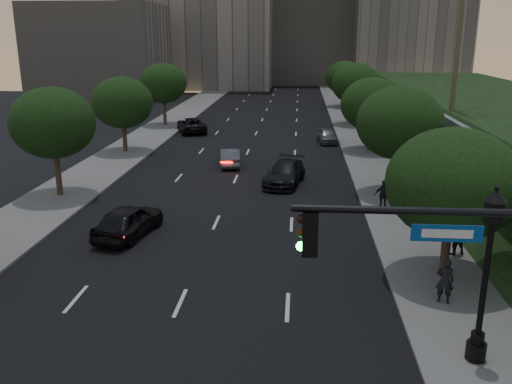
# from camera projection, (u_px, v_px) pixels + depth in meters

# --- Properties ---
(road_surface) EXTENTS (16.00, 140.00, 0.02)m
(road_surface) POSITION_uv_depth(u_px,v_px,m) (246.00, 157.00, 44.08)
(road_surface) COLOR black
(road_surface) RESTS_ON ground
(sidewalk_right) EXTENTS (4.50, 140.00, 0.15)m
(sidewalk_right) POSITION_uv_depth(u_px,v_px,m) (373.00, 159.00, 43.28)
(sidewalk_right) COLOR slate
(sidewalk_right) RESTS_ON ground
(sidewalk_left) EXTENTS (4.50, 140.00, 0.15)m
(sidewalk_left) POSITION_uv_depth(u_px,v_px,m) (123.00, 154.00, 44.84)
(sidewalk_left) COLOR slate
(sidewalk_left) RESTS_ON ground
(parapet_wall) EXTENTS (0.35, 90.00, 0.70)m
(parapet_wall) POSITION_uv_depth(u_px,v_px,m) (425.00, 109.00, 39.92)
(parapet_wall) COLOR slate
(parapet_wall) RESTS_ON embankment
(office_block_mid) EXTENTS (22.00, 18.00, 26.00)m
(office_block_mid) POSITION_uv_depth(u_px,v_px,m) (310.00, 17.00, 108.87)
(office_block_mid) COLOR gray
(office_block_mid) RESTS_ON ground
(office_block_filler) EXTENTS (18.00, 16.00, 14.00)m
(office_block_filler) POSITION_uv_depth(u_px,v_px,m) (101.00, 52.00, 82.36)
(office_block_filler) COLOR gray
(office_block_filler) RESTS_ON ground
(tree_right_a) EXTENTS (5.20, 5.20, 6.24)m
(tree_right_a) POSITION_uv_depth(u_px,v_px,m) (452.00, 184.00, 21.12)
(tree_right_a) COLOR #38281C
(tree_right_a) RESTS_ON ground
(tree_right_b) EXTENTS (5.20, 5.20, 6.74)m
(tree_right_b) POSITION_uv_depth(u_px,v_px,m) (400.00, 123.00, 32.46)
(tree_right_b) COLOR #38281C
(tree_right_b) RESTS_ON ground
(tree_right_c) EXTENTS (5.20, 5.20, 6.24)m
(tree_right_c) POSITION_uv_depth(u_px,v_px,m) (372.00, 104.00, 45.04)
(tree_right_c) COLOR #38281C
(tree_right_c) RESTS_ON ground
(tree_right_d) EXTENTS (5.20, 5.20, 6.74)m
(tree_right_d) POSITION_uv_depth(u_px,v_px,m) (356.00, 84.00, 58.30)
(tree_right_d) COLOR #38281C
(tree_right_d) RESTS_ON ground
(tree_right_e) EXTENTS (5.20, 5.20, 6.24)m
(tree_right_e) POSITION_uv_depth(u_px,v_px,m) (345.00, 78.00, 72.79)
(tree_right_e) COLOR #38281C
(tree_right_e) RESTS_ON ground
(tree_left_b) EXTENTS (5.00, 5.00, 6.71)m
(tree_left_b) POSITION_uv_depth(u_px,v_px,m) (53.00, 123.00, 32.10)
(tree_left_b) COLOR #38281C
(tree_left_b) RESTS_ON ground
(tree_left_c) EXTENTS (5.00, 5.00, 6.34)m
(tree_left_c) POSITION_uv_depth(u_px,v_px,m) (122.00, 103.00, 44.64)
(tree_left_c) COLOR #38281C
(tree_left_c) RESTS_ON ground
(tree_left_d) EXTENTS (5.00, 5.00, 6.71)m
(tree_left_d) POSITION_uv_depth(u_px,v_px,m) (163.00, 83.00, 57.93)
(tree_left_d) COLOR #38281C
(tree_left_d) RESTS_ON ground
(traffic_signal_mast) EXTENTS (5.68, 0.56, 7.00)m
(traffic_signal_mast) POSITION_uv_depth(u_px,v_px,m) (496.00, 333.00, 11.24)
(traffic_signal_mast) COLOR black
(traffic_signal_mast) RESTS_ON ground
(street_lamp) EXTENTS (0.64, 0.64, 5.62)m
(street_lamp) POSITION_uv_depth(u_px,v_px,m) (484.00, 284.00, 15.76)
(street_lamp) COLOR black
(street_lamp) RESTS_ON ground
(sedan_near_left) EXTENTS (2.80, 5.00, 1.61)m
(sedan_near_left) POSITION_uv_depth(u_px,v_px,m) (128.00, 221.00, 26.70)
(sedan_near_left) COLOR black
(sedan_near_left) RESTS_ON ground
(sedan_mid_left) EXTENTS (1.97, 4.22, 1.34)m
(sedan_mid_left) POSITION_uv_depth(u_px,v_px,m) (230.00, 157.00, 41.07)
(sedan_mid_left) COLOR #54585C
(sedan_mid_left) RESTS_ON ground
(sedan_far_left) EXTENTS (4.15, 5.94, 1.51)m
(sedan_far_left) POSITION_uv_depth(u_px,v_px,m) (192.00, 125.00, 55.08)
(sedan_far_left) COLOR black
(sedan_far_left) RESTS_ON ground
(sedan_near_right) EXTENTS (3.05, 5.54, 1.52)m
(sedan_near_right) POSITION_uv_depth(u_px,v_px,m) (285.00, 173.00, 35.97)
(sedan_near_right) COLOR black
(sedan_near_right) RESTS_ON ground
(sedan_far_right) EXTENTS (2.01, 4.07, 1.33)m
(sedan_far_right) POSITION_uv_depth(u_px,v_px,m) (327.00, 136.00, 49.74)
(sedan_far_right) COLOR slate
(sedan_far_right) RESTS_ON ground
(pedestrian_a) EXTENTS (0.72, 0.57, 1.74)m
(pedestrian_a) POSITION_uv_depth(u_px,v_px,m) (445.00, 280.00, 19.71)
(pedestrian_a) COLOR black
(pedestrian_a) RESTS_ON sidewalk_right
(pedestrian_b) EXTENTS (1.09, 0.95, 1.90)m
(pedestrian_b) POSITION_uv_depth(u_px,v_px,m) (456.00, 234.00, 24.07)
(pedestrian_b) COLOR black
(pedestrian_b) RESTS_ON sidewalk_right
(pedestrian_c) EXTENTS (1.04, 0.48, 1.73)m
(pedestrian_c) POSITION_uv_depth(u_px,v_px,m) (384.00, 195.00, 30.13)
(pedestrian_c) COLOR black
(pedestrian_c) RESTS_ON sidewalk_right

